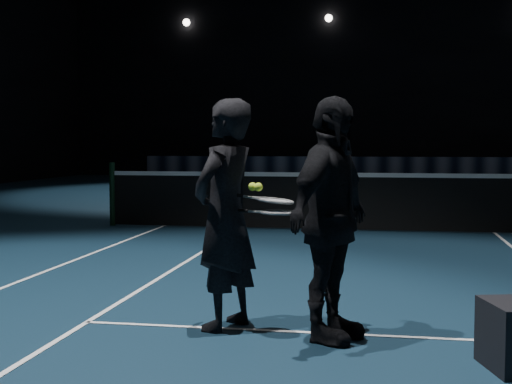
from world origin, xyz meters
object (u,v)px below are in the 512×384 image
at_px(player_a, 225,214).
at_px(racket_upper, 275,200).
at_px(tennis_balls, 256,185).
at_px(player_b, 331,219).
at_px(racket_lower, 279,212).

distance_m(player_a, racket_upper, 0.42).
distance_m(player_a, tennis_balls, 0.35).
xyz_separation_m(player_b, racket_upper, (-0.43, 0.14, 0.12)).
xyz_separation_m(player_a, racket_lower, (0.44, -0.10, 0.03)).
relative_size(racket_lower, tennis_balls, 5.67).
xyz_separation_m(player_a, player_b, (0.83, -0.20, 0.00)).
bearing_deg(racket_lower, player_b, 0.00).
xyz_separation_m(racket_upper, tennis_balls, (-0.15, -0.00, 0.12)).
relative_size(player_a, racket_lower, 2.62).
xyz_separation_m(player_a, tennis_balls, (0.25, -0.05, 0.24)).
distance_m(racket_upper, tennis_balls, 0.19).
relative_size(player_b, tennis_balls, 14.87).
height_order(player_a, player_b, same).
height_order(racket_lower, racket_upper, racket_upper).
xyz_separation_m(racket_lower, racket_upper, (-0.04, 0.05, 0.09)).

